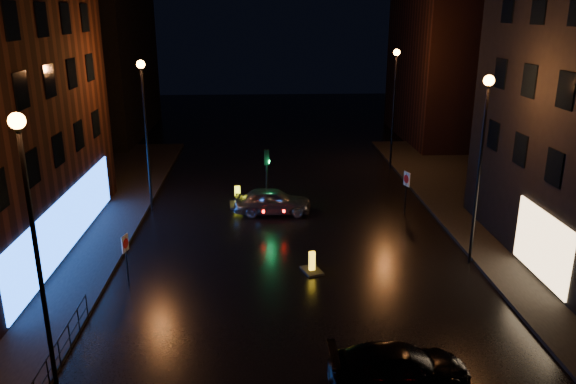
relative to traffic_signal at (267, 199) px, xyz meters
name	(u,v)px	position (x,y,z in m)	size (l,w,h in m)	color
ground	(308,343)	(1.20, -14.00, -0.50)	(120.00, 120.00, 0.00)	black
building_far_left	(96,56)	(-14.80, 21.00, 6.50)	(8.00, 16.00, 14.00)	black
building_far_right	(450,69)	(16.20, 18.00, 5.50)	(8.00, 14.00, 12.00)	black
street_lamp_lnear	(31,215)	(-6.60, -16.00, 5.06)	(0.44, 0.44, 8.37)	black
street_lamp_lfar	(145,113)	(-6.60, 0.00, 5.06)	(0.44, 0.44, 8.37)	black
street_lamp_rnear	(482,143)	(9.00, -8.00, 5.06)	(0.44, 0.44, 8.37)	black
street_lamp_rfar	(395,91)	(9.00, 8.00, 5.06)	(0.44, 0.44, 8.37)	black
traffic_signal	(267,199)	(0.00, 0.00, 0.00)	(1.40, 2.40, 3.45)	black
guard_railing	(58,347)	(-6.80, -15.00, 0.24)	(0.05, 6.04, 1.00)	black
silver_hatchback	(272,201)	(0.29, -1.02, 0.23)	(1.72, 4.28, 1.46)	#97989E
dark_sedan	(399,367)	(3.76, -16.37, 0.12)	(1.75, 4.31, 1.25)	black
bollard_near	(312,267)	(1.83, -8.51, -0.30)	(1.02, 1.25, 0.94)	black
bollard_far	(238,202)	(-1.71, 0.35, -0.24)	(1.00, 1.42, 1.19)	black
road_sign_left	(125,248)	(-5.91, -9.25, 1.13)	(0.17, 0.52, 2.18)	black
road_sign_right	(406,183)	(7.70, -1.41, 1.31)	(0.22, 0.58, 2.42)	black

